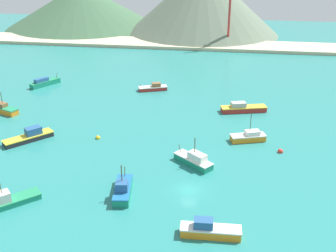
# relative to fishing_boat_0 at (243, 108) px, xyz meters

# --- Properties ---
(ground) EXTENTS (260.00, 280.00, 0.50)m
(ground) POSITION_rel_fishing_boat_0_xyz_m (-9.20, -6.60, -1.12)
(ground) COLOR teal
(fishing_boat_0) EXTENTS (11.36, 5.51, 2.43)m
(fishing_boat_0) POSITION_rel_fishing_boat_0_xyz_m (0.00, 0.00, 0.00)
(fishing_boat_0) COLOR red
(fishing_boat_0) RESTS_ON ground
(fishing_boat_1) EXTENTS (6.57, 8.92, 2.84)m
(fishing_boat_1) POSITION_rel_fishing_boat_0_xyz_m (-55.93, 11.49, 0.07)
(fishing_boat_1) COLOR #198466
(fishing_boat_1) RESTS_ON ground
(fishing_boat_3) EXTENTS (8.24, 5.01, 2.12)m
(fishing_boat_3) POSITION_rel_fishing_boat_0_xyz_m (-24.37, 12.39, -0.15)
(fishing_boat_3) COLOR red
(fishing_boat_3) RESTS_ON ground
(fishing_boat_4) EXTENTS (3.70, 8.23, 5.73)m
(fishing_boat_4) POSITION_rel_fishing_boat_0_xyz_m (-19.67, -39.68, 0.12)
(fishing_boat_4) COLOR #198466
(fishing_boat_4) RESTS_ON ground
(fishing_boat_6) EXTENTS (7.98, 5.03, 5.25)m
(fishing_boat_6) POSITION_rel_fishing_boat_0_xyz_m (-56.88, -9.50, 0.07)
(fishing_boat_6) COLOR orange
(fishing_boat_6) RESTS_ON ground
(fishing_boat_7) EXTENTS (9.27, 8.95, 6.38)m
(fishing_boat_7) POSITION_rel_fishing_boat_0_xyz_m (-37.02, -45.62, 0.02)
(fishing_boat_7) COLOR #198466
(fishing_boat_7) RESTS_ON ground
(fishing_boat_8) EXTENTS (8.84, 9.44, 2.63)m
(fishing_boat_8) POSITION_rel_fishing_boat_0_xyz_m (-43.86, -22.87, 0.01)
(fishing_boat_8) COLOR #232328
(fishing_boat_8) RESTS_ON ground
(fishing_boat_9) EXTENTS (8.60, 2.58, 2.66)m
(fishing_boat_9) POSITION_rel_fishing_boat_0_xyz_m (-5.19, -47.78, 0.07)
(fishing_boat_9) COLOR orange
(fishing_boat_9) RESTS_ON ground
(fishing_boat_10) EXTENTS (7.82, 6.95, 5.52)m
(fishing_boat_10) POSITION_rel_fishing_boat_0_xyz_m (-9.18, -28.08, 0.15)
(fishing_boat_10) COLOR #198466
(fishing_boat_10) RESTS_ON ground
(fishing_boat_11) EXTENTS (7.62, 4.56, 6.64)m
(fishing_boat_11) POSITION_rel_fishing_boat_0_xyz_m (1.01, -16.17, 0.00)
(fishing_boat_11) COLOR orange
(fishing_boat_11) RESTS_ON ground
(buoy_0) EXTENTS (0.98, 0.98, 0.98)m
(buoy_0) POSITION_rel_fishing_boat_0_xyz_m (-30.16, -19.96, -0.70)
(buoy_0) COLOR gold
(buoy_0) RESTS_ON ground
(buoy_1) EXTENTS (1.07, 1.07, 1.07)m
(buoy_1) POSITION_rel_fishing_boat_0_xyz_m (7.05, -20.51, -0.68)
(buoy_1) COLOR red
(buoy_1) RESTS_ON ground
(beach_strip) EXTENTS (247.00, 16.46, 1.20)m
(beach_strip) POSITION_rel_fishing_boat_0_xyz_m (-9.20, 68.04, -0.27)
(beach_strip) COLOR #C6B793
(beach_strip) RESTS_ON ground
(hill_west) EXTENTS (72.58, 72.58, 20.12)m
(hill_west) POSITION_rel_fishing_boat_0_xyz_m (-75.43, 99.60, 9.19)
(hill_west) COLOR #3D6042
(hill_west) RESTS_ON ground
(hill_central) EXTENTS (68.16, 68.16, 29.17)m
(hill_central) POSITION_rel_fishing_boat_0_xyz_m (-17.37, 93.53, 13.72)
(hill_central) COLOR #60705B
(hill_central) RESTS_ON ground
(radio_tower) EXTENTS (2.80, 2.24, 27.98)m
(radio_tower) POSITION_rel_fishing_boat_0_xyz_m (-5.05, 67.64, 13.40)
(radio_tower) COLOR #B7332D
(radio_tower) RESTS_ON ground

